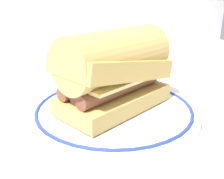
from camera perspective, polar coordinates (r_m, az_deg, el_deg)
ground_plane at (r=0.43m, az=1.88°, el=-6.30°), size 1.50×1.50×0.00m
plate at (r=0.44m, az=0.00°, el=-4.55°), size 0.28×0.28×0.01m
sausage_sandwich at (r=0.41m, az=0.00°, el=4.24°), size 0.20×0.14×0.13m
drinking_glass at (r=0.63m, az=3.93°, el=6.27°), size 0.07×0.07×0.09m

